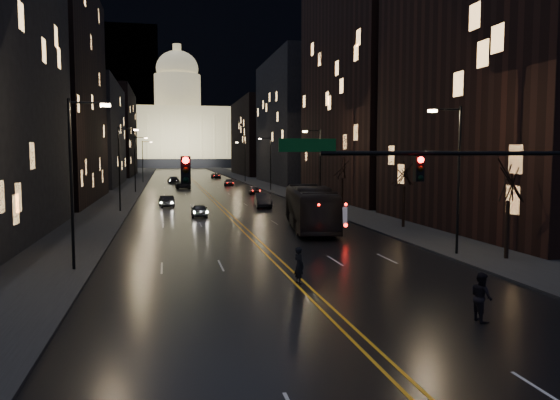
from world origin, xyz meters
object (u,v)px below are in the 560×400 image
bus (310,208)px  receding_car_a (263,200)px  traffic_signal (474,181)px  oncoming_car_b (166,201)px  pedestrian_a (299,266)px  pedestrian_b (481,297)px  oncoming_car_a (199,210)px

bus → receding_car_a: 19.06m
traffic_signal → bus: size_ratio=1.35×
traffic_signal → bus: 23.32m
bus → oncoming_car_b: bearing=125.7°
traffic_signal → pedestrian_a: 8.86m
traffic_signal → pedestrian_b: traffic_signal is taller
bus → pedestrian_b: bus is taller
oncoming_car_a → pedestrian_a: pedestrian_a is taller
pedestrian_a → oncoming_car_b: bearing=-8.3°
pedestrian_b → oncoming_car_a: bearing=13.9°
receding_car_a → pedestrian_a: size_ratio=2.79×
pedestrian_b → receding_car_a: bearing=1.6°
bus → pedestrian_b: 25.08m
receding_car_a → pedestrian_a: (-4.86, -37.10, 0.07)m
oncoming_car_b → pedestrian_a: (6.11, -39.78, 0.20)m
oncoming_car_a → pedestrian_b: 36.80m
oncoming_car_a → pedestrian_a: 29.03m
oncoming_car_b → receding_car_a: receding_car_a is taller
traffic_signal → pedestrian_a: traffic_signal is taller
oncoming_car_a → oncoming_car_b: oncoming_car_b is taller
pedestrian_a → bus: bearing=-33.7°
oncoming_car_a → oncoming_car_b: bearing=-72.8°
oncoming_car_b → traffic_signal: bearing=99.0°
receding_car_a → pedestrian_b: size_ratio=2.71×
traffic_signal → bus: bearing=91.4°
oncoming_car_a → pedestrian_a: (2.96, -28.88, 0.23)m
receding_car_a → traffic_signal: bearing=-82.9°
oncoming_car_a → oncoming_car_b: size_ratio=0.93×
oncoming_car_a → pedestrian_a: bearing=97.0°
bus → oncoming_car_b: bus is taller
oncoming_car_b → bus: bearing=111.8°
bus → oncoming_car_a: bus is taller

